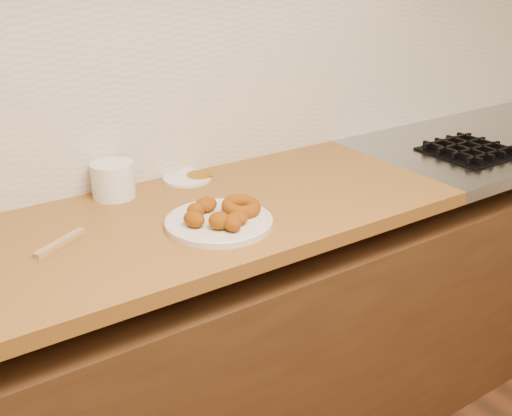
# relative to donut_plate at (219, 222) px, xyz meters

# --- Properties ---
(wall_back) EXTENTS (4.00, 0.02, 2.70)m
(wall_back) POSITION_rel_donut_plate_xyz_m (0.21, 0.41, 0.44)
(wall_back) COLOR tan
(wall_back) RESTS_ON ground
(base_cabinet) EXTENTS (3.60, 0.60, 0.77)m
(base_cabinet) POSITION_rel_donut_plate_xyz_m (0.21, 0.10, -0.52)
(base_cabinet) COLOR #4D2F17
(base_cabinet) RESTS_ON floor
(butcher_block) EXTENTS (2.30, 0.62, 0.04)m
(butcher_block) POSITION_rel_donut_plate_xyz_m (-0.44, 0.10, -0.03)
(butcher_block) COLOR brown
(butcher_block) RESTS_ON base_cabinet
(stovetop) EXTENTS (1.30, 0.62, 0.04)m
(stovetop) POSITION_rel_donut_plate_xyz_m (1.36, 0.10, -0.03)
(stovetop) COLOR #9EA0A5
(stovetop) RESTS_ON base_cabinet
(backsplash) EXTENTS (3.60, 0.02, 0.60)m
(backsplash) POSITION_rel_donut_plate_xyz_m (0.21, 0.40, 0.29)
(backsplash) COLOR beige
(backsplash) RESTS_ON wall_back
(donut_plate) EXTENTS (0.27, 0.27, 0.02)m
(donut_plate) POSITION_rel_donut_plate_xyz_m (0.00, 0.00, 0.00)
(donut_plate) COLOR silver
(donut_plate) RESTS_ON butcher_block
(ring_donut) EXTENTS (0.14, 0.14, 0.05)m
(ring_donut) POSITION_rel_donut_plate_xyz_m (0.07, 0.00, 0.03)
(ring_donut) COLOR #884703
(ring_donut) RESTS_ON donut_plate
(fried_dough_chunks) EXTENTS (0.16, 0.21, 0.05)m
(fried_dough_chunks) POSITION_rel_donut_plate_xyz_m (-0.02, -0.01, 0.03)
(fried_dough_chunks) COLOR #884703
(fried_dough_chunks) RESTS_ON donut_plate
(plastic_tub) EXTENTS (0.15, 0.15, 0.10)m
(plastic_tub) POSITION_rel_donut_plate_xyz_m (-0.15, 0.33, 0.04)
(plastic_tub) COLOR white
(plastic_tub) RESTS_ON butcher_block
(tub_lid) EXTENTS (0.15, 0.15, 0.01)m
(tub_lid) POSITION_rel_donut_plate_xyz_m (0.09, 0.33, -0.00)
(tub_lid) COLOR white
(tub_lid) RESTS_ON butcher_block
(brass_jar_lid) EXTENTS (0.08, 0.08, 0.01)m
(brass_jar_lid) POSITION_rel_donut_plate_xyz_m (0.12, 0.32, -0.00)
(brass_jar_lid) COLOR #B3791D
(brass_jar_lid) RESTS_ON butcher_block
(wooden_utensil) EXTENTS (0.14, 0.09, 0.01)m
(wooden_utensil) POSITION_rel_donut_plate_xyz_m (-0.37, 0.11, -0.00)
(wooden_utensil) COLOR #A68551
(wooden_utensil) RESTS_ON butcher_block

